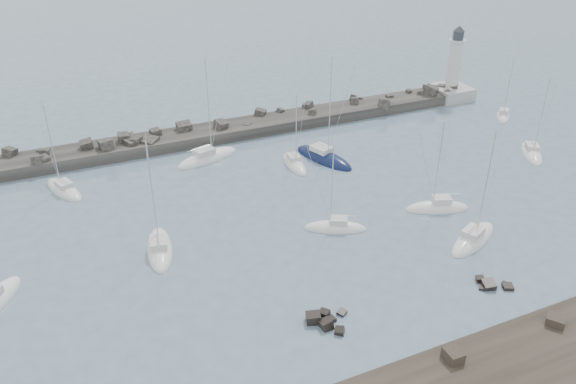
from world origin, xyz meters
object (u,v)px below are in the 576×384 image
(sailboat_8, at_px, (437,208))
(sailboat_3, at_px, (207,158))
(lighthouse, at_px, (451,83))
(sailboat_5, at_px, (294,164))
(sailboat_1, at_px, (64,190))
(sailboat_2, at_px, (160,249))
(sailboat_9, at_px, (531,154))
(sailboat_10, at_px, (503,116))
(sailboat_7, at_px, (324,158))
(sailboat_4, at_px, (335,228))
(sailboat_6, at_px, (473,240))

(sailboat_8, bearing_deg, sailboat_3, 130.50)
(lighthouse, distance_m, sailboat_3, 51.81)
(sailboat_3, xyz_separation_m, sailboat_5, (11.22, -7.31, -0.01))
(sailboat_1, bearing_deg, sailboat_3, 4.54)
(sailboat_2, distance_m, sailboat_9, 58.43)
(sailboat_5, xyz_separation_m, sailboat_10, (42.36, 2.52, 0.01))
(sailboat_2, height_order, sailboat_8, sailboat_2)
(sailboat_8, height_order, sailboat_9, sailboat_9)
(sailboat_7, xyz_separation_m, sailboat_8, (6.52, -19.28, 0.01))
(lighthouse, distance_m, sailboat_1, 72.66)
(sailboat_4, relative_size, sailboat_10, 1.03)
(sailboat_4, height_order, sailboat_6, sailboat_6)
(lighthouse, relative_size, sailboat_3, 0.89)
(sailboat_7, relative_size, sailboat_10, 1.48)
(lighthouse, xyz_separation_m, sailboat_9, (-4.90, -26.14, -2.96))
(sailboat_5, xyz_separation_m, sailboat_9, (35.09, -11.55, -0.01))
(lighthouse, bearing_deg, sailboat_8, -130.18)
(sailboat_1, height_order, sailboat_10, sailboat_1)
(sailboat_9, bearing_deg, sailboat_6, -147.81)
(sailboat_1, bearing_deg, sailboat_10, -2.41)
(sailboat_2, bearing_deg, sailboat_5, 30.65)
(sailboat_1, height_order, sailboat_9, sailboat_9)
(lighthouse, bearing_deg, sailboat_3, -171.90)
(sailboat_5, bearing_deg, sailboat_3, 146.92)
(sailboat_5, relative_size, sailboat_7, 0.71)
(sailboat_8, bearing_deg, sailboat_5, 120.76)
(sailboat_6, bearing_deg, lighthouse, 54.84)
(sailboat_3, relative_size, sailboat_7, 0.95)
(sailboat_3, xyz_separation_m, sailboat_7, (16.14, -7.25, 0.00))
(sailboat_6, height_order, sailboat_7, sailboat_7)
(sailboat_3, height_order, sailboat_8, sailboat_3)
(sailboat_4, bearing_deg, sailboat_5, 81.26)
(sailboat_10, bearing_deg, sailboat_6, -137.06)
(sailboat_3, distance_m, sailboat_10, 53.79)
(sailboat_3, xyz_separation_m, sailboat_8, (22.66, -26.53, 0.01))
(sailboat_1, xyz_separation_m, sailboat_2, (8.77, -19.46, 0.02))
(lighthouse, bearing_deg, sailboat_9, -100.62)
(sailboat_4, distance_m, sailboat_9, 38.40)
(sailboat_4, distance_m, sailboat_6, 16.21)
(sailboat_10, bearing_deg, lighthouse, 101.09)
(sailboat_1, distance_m, sailboat_3, 20.91)
(sailboat_6, bearing_deg, sailboat_8, 85.32)
(sailboat_7, bearing_deg, sailboat_2, -153.84)
(lighthouse, height_order, sailboat_10, lighthouse)
(sailboat_9, bearing_deg, sailboat_5, 161.78)
(sailboat_5, bearing_deg, sailboat_10, 3.41)
(sailboat_9, xyz_separation_m, sailboat_10, (7.27, 14.07, 0.01))
(sailboat_9, bearing_deg, sailboat_4, -170.35)
(sailboat_5, bearing_deg, sailboat_6, -68.04)
(sailboat_4, xyz_separation_m, sailboat_10, (45.12, 20.51, 0.00))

